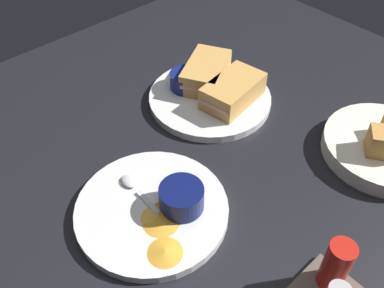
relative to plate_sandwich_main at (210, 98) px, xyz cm
name	(u,v)px	position (x,y,z in cm)	size (l,w,h in cm)	color
ground_plane	(234,147)	(4.75, 11.76, -2.30)	(110.00, 110.00, 3.00)	black
plate_sandwich_main	(210,98)	(0.00, 0.00, 0.00)	(25.20, 25.20, 1.60)	silver
sandwich_half_near	(233,91)	(-2.17, 4.27, 3.20)	(14.19, 9.53, 4.80)	tan
sandwich_half_far	(206,72)	(-2.61, -4.01, 3.20)	(15.05, 12.95, 4.80)	tan
ramekin_dark_sauce	(186,80)	(1.75, -5.39, 2.70)	(6.81, 6.81, 3.52)	navy
spoon_by_dark_ramekin	(212,90)	(-1.24, -0.82, 1.16)	(6.65, 9.06, 0.80)	silver
plate_chips_companion	(152,210)	(26.66, 14.20, 0.00)	(24.51, 24.51, 1.60)	silver
ramekin_light_gravy	(182,197)	(22.99, 17.26, 3.00)	(7.07, 7.07, 4.10)	#0C144C
spoon_by_gravy_ramekin	(133,186)	(26.40, 9.09, 1.16)	(2.36, 9.91, 0.80)	silver
plantain_chip_scatter	(162,223)	(27.49, 17.92, 1.10)	(11.68, 12.58, 0.60)	gold
condiment_caddy	(333,283)	(17.49, 41.31, 2.61)	(9.00, 9.00, 9.50)	brown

